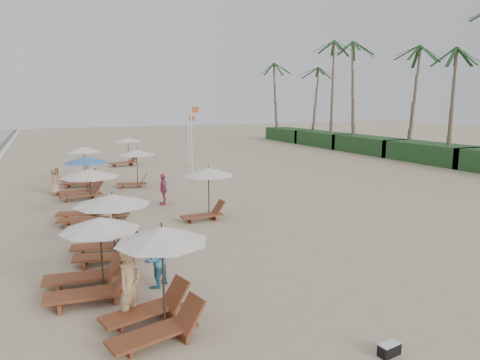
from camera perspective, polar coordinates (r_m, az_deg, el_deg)
name	(u,v)px	position (r m, az deg, el deg)	size (l,w,h in m)	color
ground	(299,254)	(14.75, 7.78, -9.65)	(160.00, 160.00, 0.00)	tan
shrub_hedge	(431,153)	(39.66, 23.78, 3.29)	(3.20, 53.00, 1.60)	#193D1C
palm_row	(430,41)	(40.28, 23.66, 16.41)	(7.00, 52.00, 12.30)	brown
lounger_station_0	(153,284)	(9.81, -11.41, -13.22)	(2.47, 2.17, 2.37)	brown
lounger_station_1	(90,260)	(12.10, -19.12, -9.96)	(2.63, 2.15, 2.06)	brown
lounger_station_2	(107,224)	(14.59, -17.10, -5.56)	(2.69, 2.46, 2.10)	brown
lounger_station_3	(85,195)	(19.19, -19.72, -1.89)	(2.74, 2.42, 2.26)	brown
lounger_station_4	(82,177)	(24.18, -20.05, 0.33)	(2.73, 2.38, 2.20)	brown
lounger_station_5	(80,168)	(27.74, -20.32, 1.49)	(2.55, 2.45, 2.37)	brown
inland_station_0	(206,185)	(18.58, -4.47, -0.71)	(2.52, 2.24, 2.22)	brown
inland_station_1	(135,162)	(26.45, -13.68, 2.34)	(2.54, 2.24, 2.22)	brown
inland_station_2	(125,149)	(35.53, -14.84, 3.92)	(2.85, 2.24, 2.22)	brown
beachgoer_near	(130,285)	(10.46, -14.31, -13.25)	(0.64, 0.42, 1.75)	tan
beachgoer_mid_a	(155,260)	(12.17, -11.10, -10.23)	(0.75, 0.59, 1.55)	teal
beachgoer_mid_b	(122,232)	(14.73, -15.26, -6.63)	(1.05, 0.60, 1.62)	brown
beachgoer_far_a	(163,189)	(21.61, -10.06, -1.18)	(0.91, 0.38, 1.55)	#BE4C72
beachgoer_far_b	(55,181)	(25.52, -23.15, -0.10)	(0.76, 0.50, 1.57)	tan
duffel_bag	(389,349)	(9.74, 19.03, -20.29)	(0.48, 0.28, 0.26)	black
flag_pole_near	(192,137)	(29.47, -6.33, 5.69)	(0.59, 0.08, 4.89)	silver
flag_pole_far	(189,136)	(35.54, -6.74, 5.78)	(0.60, 0.08, 4.09)	silver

